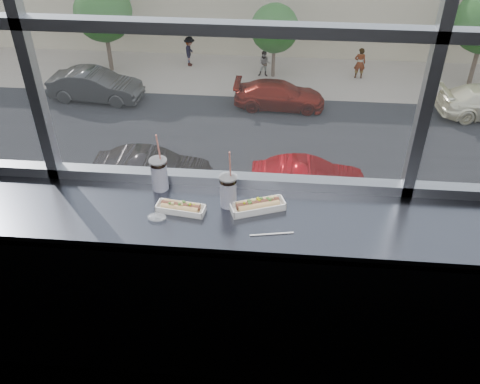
# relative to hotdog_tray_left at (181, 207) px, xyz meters

# --- Properties ---
(wall_back_lower) EXTENTS (6.00, 0.00, 6.00)m
(wall_back_lower) POSITION_rel_hotdog_tray_left_xyz_m (0.22, 0.27, -0.58)
(wall_back_lower) COLOR black
(wall_back_lower) RESTS_ON ground
(counter) EXTENTS (6.00, 0.55, 0.06)m
(counter) POSITION_rel_hotdog_tray_left_xyz_m (0.22, -0.00, -0.06)
(counter) COLOR #4B4D57
(counter) RESTS_ON ground
(counter_fascia) EXTENTS (6.00, 0.04, 1.04)m
(counter_fascia) POSITION_rel_hotdog_tray_left_xyz_m (0.22, -0.26, -0.58)
(counter_fascia) COLOR #4B4D57
(counter_fascia) RESTS_ON ground
(hotdog_tray_left) EXTENTS (0.27, 0.12, 0.06)m
(hotdog_tray_left) POSITION_rel_hotdog_tray_left_xyz_m (0.00, 0.00, 0.00)
(hotdog_tray_left) COLOR white
(hotdog_tray_left) RESTS_ON counter
(hotdog_tray_right) EXTENTS (0.31, 0.19, 0.07)m
(hotdog_tray_right) POSITION_rel_hotdog_tray_left_xyz_m (0.41, 0.05, 0.00)
(hotdog_tray_right) COLOR white
(hotdog_tray_right) RESTS_ON counter
(soda_cup_left) EXTENTS (0.10, 0.10, 0.36)m
(soda_cup_left) POSITION_rel_hotdog_tray_left_xyz_m (-0.15, 0.19, 0.08)
(soda_cup_left) COLOR white
(soda_cup_left) RESTS_ON counter
(soda_cup_right) EXTENTS (0.10, 0.10, 0.36)m
(soda_cup_right) POSITION_rel_hotdog_tray_left_xyz_m (0.25, 0.08, 0.08)
(soda_cup_right) COLOR white
(soda_cup_right) RESTS_ON counter
(loose_straw) EXTENTS (0.22, 0.05, 0.01)m
(loose_straw) POSITION_rel_hotdog_tray_left_xyz_m (0.49, -0.14, -0.02)
(loose_straw) COLOR white
(loose_straw) RESTS_ON counter
(wrapper) EXTENTS (0.10, 0.07, 0.02)m
(wrapper) POSITION_rel_hotdog_tray_left_xyz_m (-0.11, -0.07, -0.01)
(wrapper) COLOR silver
(wrapper) RESTS_ON counter
(plaza_near) EXTENTS (50.00, 14.00, 0.04)m
(plaza_near) POSITION_rel_hotdog_tray_left_xyz_m (0.22, 7.27, -12.11)
(plaza_near) COLOR gray
(plaza_near) RESTS_ON plaza_ground
(street_asphalt) EXTENTS (80.00, 10.00, 0.06)m
(street_asphalt) POSITION_rel_hotdog_tray_left_xyz_m (0.22, 20.27, -12.10)
(street_asphalt) COLOR black
(street_asphalt) RESTS_ON plaza_ground
(far_sidewalk) EXTENTS (80.00, 6.00, 0.04)m
(far_sidewalk) POSITION_rel_hotdog_tray_left_xyz_m (0.22, 28.27, -12.11)
(far_sidewalk) COLOR gray
(far_sidewalk) RESTS_ON plaza_ground
(car_far_b) EXTENTS (2.46, 5.74, 1.90)m
(car_far_b) POSITION_rel_hotdog_tray_left_xyz_m (0.30, 24.27, -11.12)
(car_far_b) COLOR #680E07
(car_far_b) RESTS_ON street_asphalt
(car_near_b) EXTENTS (2.85, 6.72, 2.23)m
(car_near_b) POSITION_rel_hotdog_tray_left_xyz_m (-4.96, 16.27, -10.95)
(car_near_b) COLOR black
(car_near_b) RESTS_ON street_asphalt
(car_near_c) EXTENTS (2.86, 6.46, 2.13)m
(car_near_c) POSITION_rel_hotdog_tray_left_xyz_m (1.76, 16.27, -11.00)
(car_near_c) COLOR #890309
(car_near_c) RESTS_ON street_asphalt
(car_far_a) EXTENTS (3.38, 6.99, 2.26)m
(car_far_a) POSITION_rel_hotdog_tray_left_xyz_m (-9.91, 24.27, -10.94)
(car_far_a) COLOR #2B2B2B
(car_far_a) RESTS_ON street_asphalt
(pedestrian_c) EXTENTS (1.00, 0.75, 2.25)m
(pedestrian_c) POSITION_rel_hotdog_tray_left_xyz_m (4.97, 28.50, -10.96)
(pedestrian_c) COLOR #66605B
(pedestrian_c) RESTS_ON far_sidewalk
(pedestrian_a) EXTENTS (0.74, 0.99, 2.23)m
(pedestrian_a) POSITION_rel_hotdog_tray_left_xyz_m (-5.47, 29.42, -10.97)
(pedestrian_a) COLOR #66605B
(pedestrian_a) RESTS_ON far_sidewalk
(pedestrian_b) EXTENTS (0.84, 0.63, 1.90)m
(pedestrian_b) POSITION_rel_hotdog_tray_left_xyz_m (-0.72, 28.22, -11.14)
(pedestrian_b) COLOR #66605B
(pedestrian_b) RESTS_ON far_sidewalk
(tree_left) EXTENTS (3.42, 3.42, 5.35)m
(tree_left) POSITION_rel_hotdog_tray_left_xyz_m (-10.24, 28.27, -8.50)
(tree_left) COLOR #47382B
(tree_left) RESTS_ON far_sidewalk
(tree_center) EXTENTS (2.83, 2.83, 4.43)m
(tree_center) POSITION_rel_hotdog_tray_left_xyz_m (-0.19, 28.27, -9.12)
(tree_center) COLOR #47382B
(tree_center) RESTS_ON far_sidewalk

